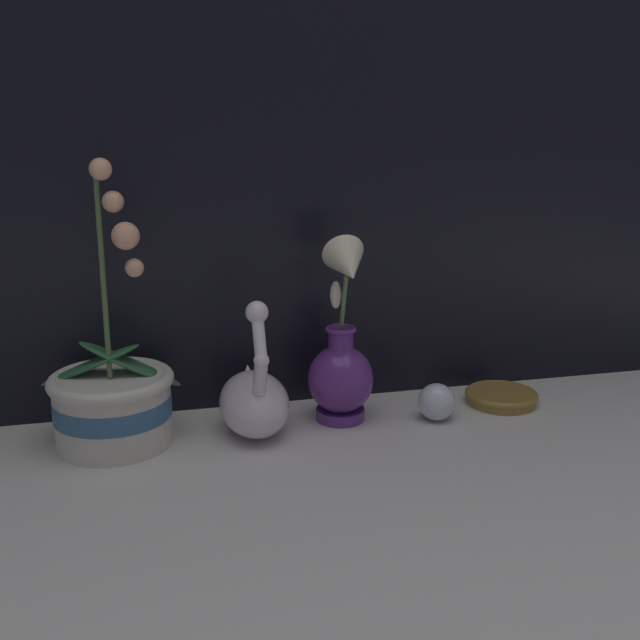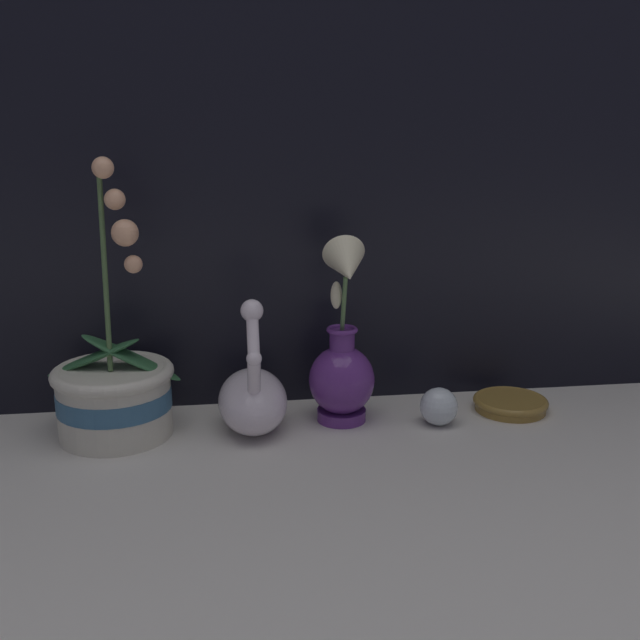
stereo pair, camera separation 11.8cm
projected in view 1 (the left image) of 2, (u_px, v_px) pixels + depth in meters
ground_plane at (340, 451)px, 1.12m from camera, size 2.80×2.80×0.00m
window_backdrop at (304, 42)px, 1.19m from camera, size 2.80×0.03×1.20m
orchid_potted_plant at (113, 398)px, 1.13m from camera, size 0.22×0.19×0.43m
swan_figurine at (254, 399)px, 1.17m from camera, size 0.11×0.18×0.23m
blue_vase at (342, 361)px, 1.21m from camera, size 0.11×0.14×0.31m
glass_sphere at (437, 402)px, 1.23m from camera, size 0.06×0.06×0.06m
amber_dish at (501, 396)px, 1.31m from camera, size 0.13×0.13×0.02m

